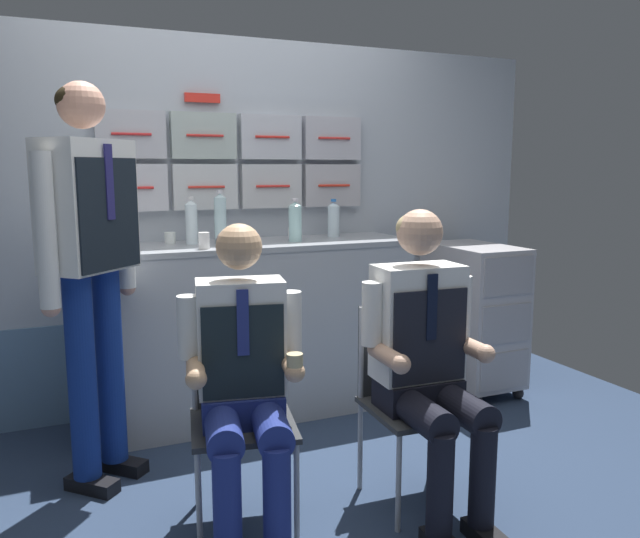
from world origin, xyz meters
TOP-DOWN VIEW (x-y plane):
  - ground at (0.00, 0.00)m, footprint 4.80×4.80m
  - galley_bulkhead at (0.01, 1.37)m, footprint 4.20×0.14m
  - galley_counter at (0.10, 1.09)m, footprint 1.81×0.53m
  - service_trolley at (1.49, 0.92)m, footprint 0.40×0.65m
  - folding_chair_left at (-0.29, 0.08)m, footprint 0.47×0.47m
  - crew_member_left at (-0.32, -0.08)m, footprint 0.48×0.62m
  - folding_chair_right at (0.42, -0.05)m, footprint 0.42×0.42m
  - crew_member_right at (0.41, -0.21)m, footprint 0.50×0.62m
  - crew_member_standing at (-0.80, 0.58)m, footprint 0.44×0.44m
  - water_bottle_blue_cap at (-0.09, 1.09)m, footprint 0.07×0.07m
  - water_bottle_clear at (-0.24, 1.15)m, footprint 0.07×0.07m
  - water_bottle_tall at (0.33, 1.04)m, footprint 0.07×0.07m
  - sparkling_bottle_green at (0.63, 1.18)m, footprint 0.07×0.07m
  - paper_cup_blue at (0.37, 1.19)m, footprint 0.06×0.06m
  - coffee_cup_white at (-0.22, 0.91)m, footprint 0.06×0.06m
  - espresso_cup_small at (0.09, 1.22)m, footprint 0.07×0.07m
  - coffee_cup_spare at (-0.34, 1.23)m, footprint 0.06×0.06m

SIDE VIEW (x-z plane):
  - ground at x=0.00m, z-range -0.04..0.00m
  - service_trolley at x=1.49m, z-range 0.03..0.96m
  - galley_counter at x=0.10m, z-range 0.00..1.00m
  - folding_chair_left at x=-0.29m, z-range 0.09..0.91m
  - folding_chair_right at x=0.42m, z-range 0.09..0.91m
  - crew_member_left at x=-0.32m, z-range 0.05..1.25m
  - crew_member_right at x=0.41m, z-range 0.06..1.30m
  - espresso_cup_small at x=0.09m, z-range 1.00..1.06m
  - coffee_cup_spare at x=-0.34m, z-range 1.00..1.06m
  - paper_cup_blue at x=0.37m, z-range 1.00..1.06m
  - coffee_cup_white at x=-0.22m, z-range 1.00..1.08m
  - galley_bulkhead at x=0.01m, z-range -0.01..2.14m
  - crew_member_standing at x=-0.80m, z-range 0.19..1.95m
  - sparkling_bottle_green at x=0.63m, z-range 0.99..1.22m
  - water_bottle_tall at x=0.33m, z-range 0.99..1.23m
  - water_bottle_clear at x=-0.24m, z-range 0.99..1.25m
  - water_bottle_blue_cap at x=-0.09m, z-range 0.99..1.28m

